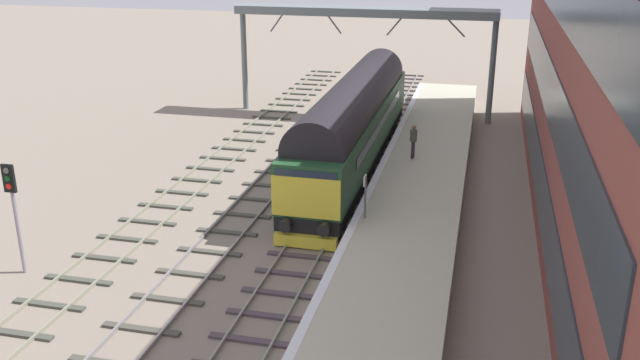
{
  "coord_description": "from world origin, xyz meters",
  "views": [
    {
      "loc": [
        6.1,
        -27.24,
        11.44
      ],
      "look_at": [
        0.2,
        -2.68,
        2.23
      ],
      "focal_mm": 38.94,
      "sensor_mm": 36.0,
      "label": 1
    }
  ],
  "objects_px": {
    "signal_post_mid": "(14,204)",
    "waiting_passenger": "(413,138)",
    "diesel_locomotive": "(354,121)",
    "platform_number_sign": "(365,190)"
  },
  "relations": [
    {
      "from": "platform_number_sign",
      "to": "signal_post_mid",
      "type": "bearing_deg",
      "value": -154.68
    },
    {
      "from": "platform_number_sign",
      "to": "waiting_passenger",
      "type": "xyz_separation_m",
      "value": [
        0.96,
        7.82,
        -0.16
      ]
    },
    {
      "from": "diesel_locomotive",
      "to": "signal_post_mid",
      "type": "height_order",
      "value": "diesel_locomotive"
    },
    {
      "from": "signal_post_mid",
      "to": "diesel_locomotive",
      "type": "bearing_deg",
      "value": 56.35
    },
    {
      "from": "signal_post_mid",
      "to": "platform_number_sign",
      "type": "bearing_deg",
      "value": 25.32
    },
    {
      "from": "diesel_locomotive",
      "to": "platform_number_sign",
      "type": "xyz_separation_m",
      "value": [
        2.06,
        -8.42,
        -0.33
      ]
    },
    {
      "from": "signal_post_mid",
      "to": "waiting_passenger",
      "type": "distance_m",
      "value": 17.89
    },
    {
      "from": "waiting_passenger",
      "to": "platform_number_sign",
      "type": "bearing_deg",
      "value": -178.54
    },
    {
      "from": "platform_number_sign",
      "to": "waiting_passenger",
      "type": "relative_size",
      "value": 1.04
    },
    {
      "from": "signal_post_mid",
      "to": "waiting_passenger",
      "type": "xyz_separation_m",
      "value": [
        12.15,
        13.11,
        -0.63
      ]
    }
  ]
}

